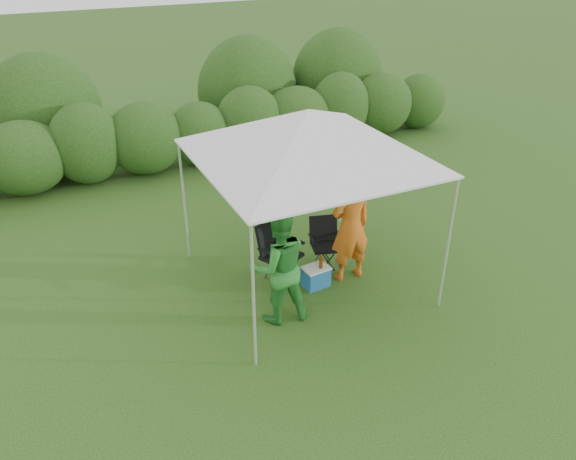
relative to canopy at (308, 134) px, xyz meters
name	(u,v)px	position (x,y,z in m)	size (l,w,h in m)	color
ground	(320,295)	(0.00, -0.50, -2.46)	(70.00, 70.00, 0.00)	#335B1C
hedge	(199,131)	(0.00, 5.50, -1.64)	(14.15, 1.53, 1.80)	#294E18
canopy	(308,134)	(0.00, 0.00, 0.00)	(3.10, 3.10, 2.83)	silver
chair_right	(325,239)	(0.51, 0.31, -1.99)	(0.60, 0.57, 0.84)	black
chair_left	(277,248)	(-0.40, 0.24, -1.90)	(0.76, 0.74, 1.00)	black
man	(351,226)	(0.66, -0.23, -1.53)	(0.68, 0.45, 1.87)	orange
woman	(279,266)	(-0.80, -0.72, -1.58)	(0.86, 0.67, 1.76)	#2C872E
cooler	(316,276)	(0.06, -0.24, -2.29)	(0.44, 0.34, 0.35)	#225F9B
bottle	(321,261)	(0.12, -0.28, -2.00)	(0.06, 0.06, 0.24)	#592D0C
lawn_toy	(380,161)	(3.80, 3.55, -2.34)	(0.53, 0.44, 0.27)	yellow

